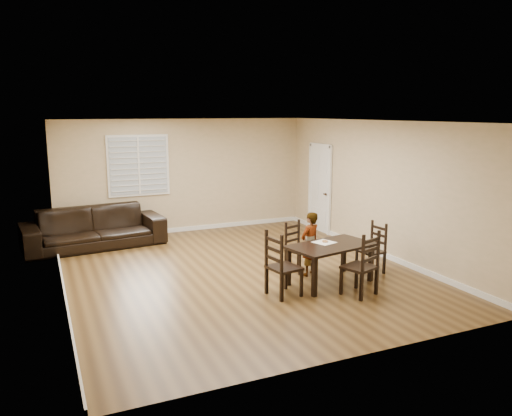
# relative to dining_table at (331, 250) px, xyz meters

# --- Properties ---
(ground) EXTENTS (7.00, 7.00, 0.00)m
(ground) POSITION_rel_dining_table_xyz_m (-1.18, 1.15, -0.59)
(ground) COLOR brown
(ground) RESTS_ON ground
(room) EXTENTS (6.04, 7.04, 2.72)m
(room) POSITION_rel_dining_table_xyz_m (-1.14, 1.33, 1.22)
(room) COLOR #CAAF88
(room) RESTS_ON ground
(dining_table) EXTENTS (1.57, 1.08, 0.68)m
(dining_table) POSITION_rel_dining_table_xyz_m (0.00, 0.00, 0.00)
(dining_table) COLOR black
(dining_table) RESTS_ON ground
(chair_near) EXTENTS (0.52, 0.50, 0.91)m
(chair_near) POSITION_rel_dining_table_xyz_m (-0.20, 0.90, -0.17)
(chair_near) COLOR black
(chair_near) RESTS_ON ground
(chair_far) EXTENTS (0.59, 0.57, 1.05)m
(chair_far) POSITION_rel_dining_table_xyz_m (0.17, -0.77, -0.11)
(chair_far) COLOR black
(chair_far) RESTS_ON ground
(chair_left) EXTENTS (0.51, 0.54, 1.05)m
(chair_left) POSITION_rel_dining_table_xyz_m (-1.10, -0.21, -0.11)
(chair_left) COLOR black
(chair_left) RESTS_ON ground
(chair_right) EXTENTS (0.42, 0.45, 0.92)m
(chair_right) POSITION_rel_dining_table_xyz_m (1.08, 0.20, -0.17)
(chair_right) COLOR black
(chair_right) RESTS_ON ground
(child) EXTENTS (0.49, 0.40, 1.14)m
(child) POSITION_rel_dining_table_xyz_m (-0.10, 0.51, -0.01)
(child) COLOR gray
(child) RESTS_ON ground
(napkin) EXTENTS (0.40, 0.40, 0.00)m
(napkin) POSITION_rel_dining_table_xyz_m (-0.03, 0.16, 0.09)
(napkin) COLOR silver
(napkin) RESTS_ON dining_table
(donut) EXTENTS (0.10, 0.10, 0.04)m
(donut) POSITION_rel_dining_table_xyz_m (-0.01, 0.16, 0.11)
(donut) COLOR #B67941
(donut) RESTS_ON napkin
(sofa) EXTENTS (2.99, 1.44, 0.84)m
(sofa) POSITION_rel_dining_table_xyz_m (-3.39, 4.00, -0.16)
(sofa) COLOR black
(sofa) RESTS_ON ground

